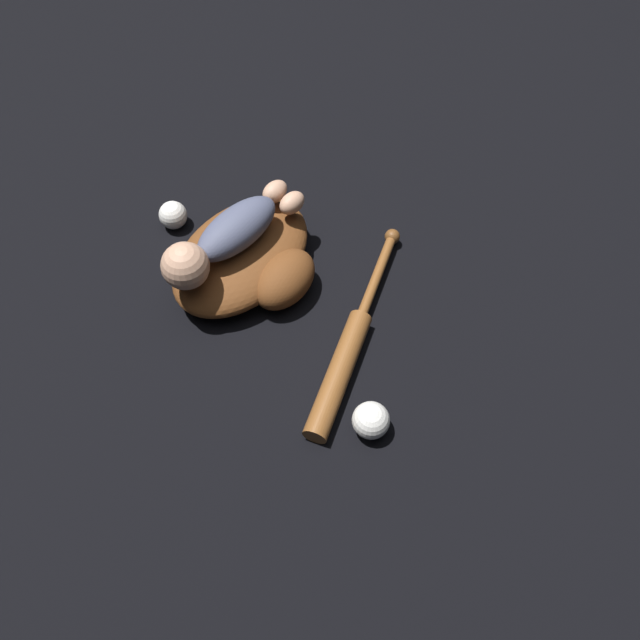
% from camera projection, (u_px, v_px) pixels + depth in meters
% --- Properties ---
extents(ground_plane, '(6.00, 6.00, 0.00)m').
position_uv_depth(ground_plane, '(260.00, 269.00, 1.38)').
color(ground_plane, black).
extents(baseball_glove, '(0.41, 0.35, 0.10)m').
position_uv_depth(baseball_glove, '(248.00, 259.00, 1.33)').
color(baseball_glove, brown).
rests_on(baseball_glove, ground).
extents(baby_figure, '(0.35, 0.21, 0.09)m').
position_uv_depth(baby_figure, '(225.00, 237.00, 1.25)').
color(baby_figure, '#4C516B').
rests_on(baby_figure, baseball_glove).
extents(baseball_bat, '(0.53, 0.05, 0.05)m').
position_uv_depth(baseball_bat, '(348.00, 351.00, 1.24)').
color(baseball_bat, brown).
rests_on(baseball_bat, ground).
extents(baseball, '(0.07, 0.07, 0.07)m').
position_uv_depth(baseball, '(371.00, 420.00, 1.14)').
color(baseball, white).
rests_on(baseball, ground).
extents(baseball_spare, '(0.06, 0.06, 0.06)m').
position_uv_depth(baseball_spare, '(173.00, 215.00, 1.42)').
color(baseball_spare, white).
rests_on(baseball_spare, ground).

